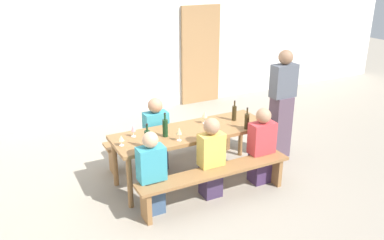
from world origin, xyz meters
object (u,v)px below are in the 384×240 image
(bench_far, at_px, (172,138))
(wine_bottle_0, at_px, (247,121))
(wine_glass_0, at_px, (179,131))
(bench_near, at_px, (216,176))
(wooden_door, at_px, (201,55))
(wine_bottle_3, at_px, (165,128))
(seated_guest_near_0, at_px, (152,175))
(standing_host, at_px, (282,106))
(wine_glass_3, at_px, (121,138))
(wine_glass_2, at_px, (133,128))
(wine_bottle_2, at_px, (234,113))
(wine_bottle_1, at_px, (147,139))
(seated_guest_near_1, at_px, (211,159))
(tasting_table, at_px, (192,135))
(seated_guest_far_0, at_px, (156,135))
(seated_guest_near_2, at_px, (261,147))
(wine_glass_1, at_px, (205,115))

(bench_far, xyz_separation_m, wine_bottle_0, (0.70, -0.97, 0.51))
(wine_glass_0, bearing_deg, wine_bottle_0, -3.80)
(bench_near, bearing_deg, wooden_door, 64.48)
(wine_bottle_3, bearing_deg, wine_glass_0, -62.36)
(seated_guest_near_0, distance_m, standing_host, 2.47)
(wine_bottle_3, height_order, seated_guest_near_0, wine_bottle_3)
(wooden_door, bearing_deg, wine_glass_3, -132.46)
(bench_near, distance_m, wine_glass_2, 1.25)
(wine_glass_0, height_order, wine_glass_2, wine_glass_0)
(bench_near, height_order, bench_far, same)
(wine_bottle_2, relative_size, wine_glass_2, 1.74)
(wine_bottle_0, xyz_separation_m, wine_bottle_3, (-1.11, 0.27, 0.01))
(wooden_door, height_order, bench_near, wooden_door)
(wine_bottle_1, xyz_separation_m, seated_guest_near_1, (0.76, -0.27, -0.34))
(tasting_table, bearing_deg, standing_host, 0.88)
(seated_guest_far_0, bearing_deg, bench_far, 114.69)
(tasting_table, height_order, seated_guest_far_0, seated_guest_far_0)
(tasting_table, bearing_deg, bench_far, 90.00)
(wine_glass_2, bearing_deg, seated_guest_near_2, -22.78)
(wine_glass_2, bearing_deg, wooden_door, 48.09)
(seated_guest_far_0, bearing_deg, wine_bottle_1, -28.99)
(standing_host, bearing_deg, wooden_door, -93.29)
(wine_glass_1, bearing_deg, wine_glass_3, -172.12)
(bench_near, relative_size, wine_bottle_1, 6.65)
(wine_glass_2, xyz_separation_m, seated_guest_near_2, (1.61, -0.67, -0.34))
(wooden_door, bearing_deg, wine_bottle_0, -107.62)
(wooden_door, xyz_separation_m, bench_near, (-1.74, -3.65, -0.69))
(tasting_table, distance_m, wine_bottle_1, 0.82)
(wine_bottle_2, height_order, seated_guest_far_0, seated_guest_far_0)
(seated_guest_far_0, bearing_deg, wine_glass_2, -52.20)
(wine_bottle_0, distance_m, wine_glass_0, 1.01)
(bench_near, relative_size, seated_guest_near_0, 1.98)
(wine_bottle_0, height_order, wine_bottle_2, wine_bottle_0)
(bench_near, bearing_deg, bench_far, 90.00)
(wine_bottle_2, bearing_deg, tasting_table, -176.01)
(wine_bottle_1, relative_size, wine_glass_3, 2.29)
(wooden_door, relative_size, seated_guest_near_2, 1.91)
(wine_glass_3, bearing_deg, tasting_table, 2.34)
(wine_bottle_1, height_order, standing_host, standing_host)
(seated_guest_near_2, distance_m, seated_guest_far_0, 1.54)
(wine_glass_0, bearing_deg, wine_glass_2, 141.20)
(tasting_table, height_order, wine_bottle_0, wine_bottle_0)
(wine_bottle_1, bearing_deg, tasting_table, 18.25)
(seated_guest_near_0, relative_size, standing_host, 0.63)
(wine_bottle_0, distance_m, seated_guest_near_0, 1.57)
(standing_host, bearing_deg, wine_glass_1, -5.02)
(seated_guest_near_2, bearing_deg, wine_glass_3, 75.45)
(wine_bottle_0, bearing_deg, wine_glass_1, 133.95)
(tasting_table, bearing_deg, wine_bottle_2, 3.99)
(seated_guest_near_1, relative_size, standing_host, 0.64)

